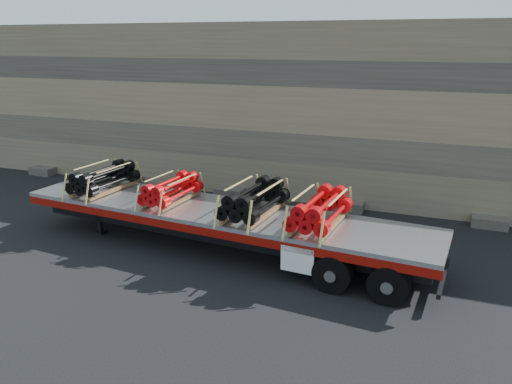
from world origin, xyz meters
TOP-DOWN VIEW (x-y plane):
  - ground at (0.00, 0.00)m, footprint 120.00×120.00m
  - rock_wall at (0.00, 6.50)m, footprint 44.00×3.00m
  - trailer at (-1.04, -0.50)m, footprint 13.54×3.62m
  - bundle_front at (-5.53, -0.15)m, footprint 1.38×2.47m
  - bundle_midfront at (-2.76, -0.37)m, footprint 1.25×2.24m
  - bundle_midrear at (0.18, -0.60)m, footprint 1.45×2.59m
  - bundle_rear at (2.20, -0.76)m, footprint 1.42×2.54m

SIDE VIEW (x-z plane):
  - ground at x=0.00m, z-range 0.00..0.00m
  - trailer at x=-1.04m, z-range 0.00..1.34m
  - bundle_midfront at x=-2.76m, z-range 1.34..2.11m
  - bundle_front at x=-5.53m, z-range 1.34..2.18m
  - bundle_rear at x=2.20m, z-range 1.34..2.21m
  - bundle_midrear at x=0.18m, z-range 1.34..2.23m
  - rock_wall at x=0.00m, z-range 0.00..7.00m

